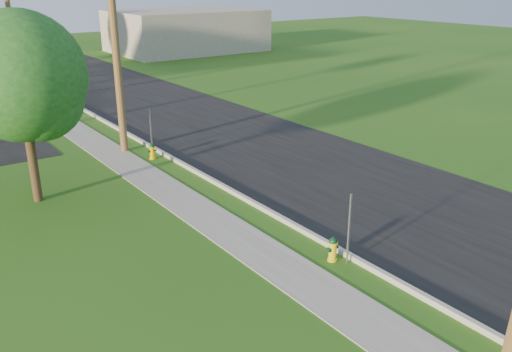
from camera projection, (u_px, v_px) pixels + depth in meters
The scene contains 14 objects.
ground_plane at pixel (484, 350), 11.10m from camera, with size 140.00×140.00×0.00m, color #225715.
road at pixel (319, 172), 21.17m from camera, with size 8.00×120.00×0.02m, color black.
curb at pixel (234, 192), 18.95m from camera, with size 0.15×120.00×0.15m, color #A5A297.
sidewalk at pixel (190, 206), 18.01m from camera, with size 1.50×120.00×0.03m, color gray.
utility_pole_mid at pixel (114, 35), 21.98m from camera, with size 1.40×0.32×9.80m.
utility_pole_far at pixel (10, 14), 35.71m from camera, with size 1.40×0.32×9.50m.
sign_post_near at pixel (349, 230), 14.08m from camera, with size 0.05×0.04×2.00m, color gray.
sign_post_mid at pixel (151, 131), 23.06m from camera, with size 0.05×0.04×2.00m, color gray.
sign_post_far at pixel (62, 86), 32.33m from camera, with size 0.05×0.04×2.00m, color gray.
distant_building at pixel (186, 31), 54.50m from camera, with size 14.00×10.00×4.00m, color gray.
tree_verge at pixel (24, 82), 17.07m from camera, with size 4.17×4.17×6.32m.
hydrant_near at pixel (333, 249), 14.46m from camera, with size 0.36×0.32×0.71m.
hydrant_mid at pixel (152, 151), 22.53m from camera, with size 0.36×0.32×0.70m.
hydrant_far at pixel (53, 95), 33.12m from camera, with size 0.39×0.35×0.75m.
Camera 1 is at (-9.16, -4.69, 7.20)m, focal length 38.00 mm.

